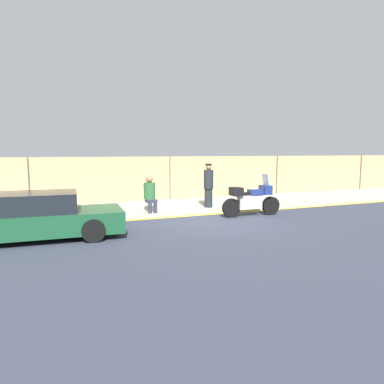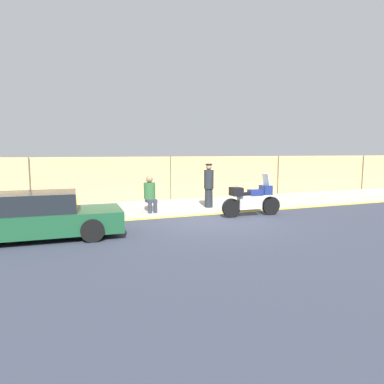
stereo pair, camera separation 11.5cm
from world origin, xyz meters
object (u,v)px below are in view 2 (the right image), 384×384
at_px(parked_car_left_down_street, 36,217).
at_px(fire_hydrant, 73,204).
at_px(officer_standing, 209,185).
at_px(person_seated_on_curb, 150,192).
at_px(motorcycle, 251,199).

height_order(parked_car_left_down_street, fire_hydrant, parked_car_left_down_street).
xyz_separation_m(parked_car_left_down_street, fire_hydrant, (1.06, 2.78, -0.12)).
relative_size(officer_standing, parked_car_left_down_street, 0.39).
relative_size(person_seated_on_curb, parked_car_left_down_street, 0.30).
distance_m(officer_standing, fire_hydrant, 5.08).
height_order(person_seated_on_curb, parked_car_left_down_street, person_seated_on_curb).
distance_m(officer_standing, parked_car_left_down_street, 6.51).
relative_size(officer_standing, person_seated_on_curb, 1.30).
bearing_deg(officer_standing, motorcycle, -56.61).
relative_size(motorcycle, person_seated_on_curb, 1.73).
bearing_deg(fire_hydrant, officer_standing, -5.92).
distance_m(person_seated_on_curb, fire_hydrant, 2.73).
height_order(officer_standing, person_seated_on_curb, officer_standing).
bearing_deg(parked_car_left_down_street, officer_standing, 22.77).
height_order(officer_standing, fire_hydrant, officer_standing).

